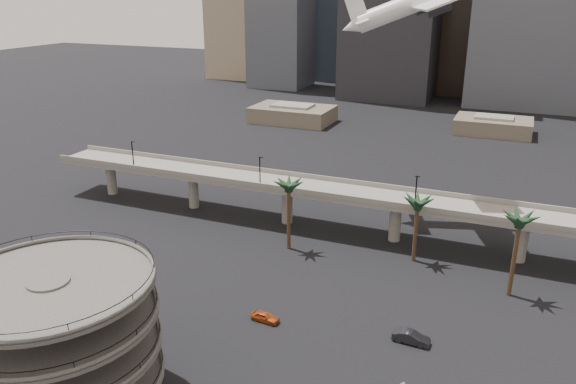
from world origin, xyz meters
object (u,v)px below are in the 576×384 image
at_px(overpass, 340,196).
at_px(car_b, 411,337).
at_px(car_a, 265,317).
at_px(parking_ramp, 57,333).

height_order(overpass, car_b, overpass).
bearing_deg(car_a, overpass, 4.81).
relative_size(overpass, car_a, 30.78).
relative_size(car_a, car_b, 0.84).
xyz_separation_m(overpass, car_b, (20.48, -31.48, -6.51)).
relative_size(overpass, car_b, 25.93).
xyz_separation_m(parking_ramp, overpass, (13.00, 59.00, -2.50)).
xyz_separation_m(parking_ramp, car_b, (33.48, 27.52, -9.01)).
height_order(car_a, car_b, car_b).
distance_m(parking_ramp, car_a, 29.36).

